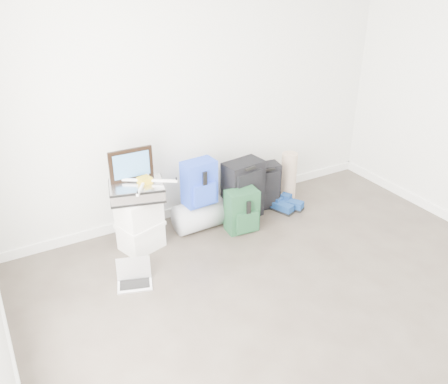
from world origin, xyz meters
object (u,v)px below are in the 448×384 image
boxes_stack (140,223)px  briefcase (137,191)px  carry_on (264,186)px  duffel_bag (199,215)px  large_suitcase (243,190)px  laptop (134,278)px

boxes_stack → briefcase: briefcase is taller
briefcase → carry_on: 1.58m
boxes_stack → briefcase: (-0.00, 0.00, 0.35)m
boxes_stack → duffel_bag: size_ratio=1.09×
large_suitcase → laptop: 1.58m
carry_on → large_suitcase: bearing=-157.8°
boxes_stack → carry_on: boxes_stack is taller
briefcase → duffel_bag: briefcase is taller
duffel_bag → laptop: bearing=-150.9°
boxes_stack → laptop: 0.61m
duffel_bag → briefcase: bearing=-177.7°
duffel_bag → laptop: (-0.93, -0.54, -0.11)m
boxes_stack → duffel_bag: (0.67, 0.04, -0.13)m
large_suitcase → duffel_bag: bearing=170.4°
boxes_stack → large_suitcase: large_suitcase is taller
boxes_stack → duffel_bag: boxes_stack is taller
duffel_bag → large_suitcase: 0.56m
large_suitcase → carry_on: bearing=5.8°
carry_on → laptop: bearing=-152.6°
large_suitcase → carry_on: size_ratio=1.25×
briefcase → laptop: briefcase is taller
briefcase → duffel_bag: bearing=19.1°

